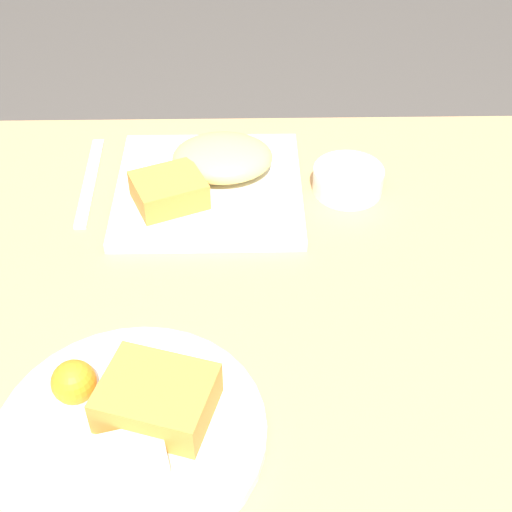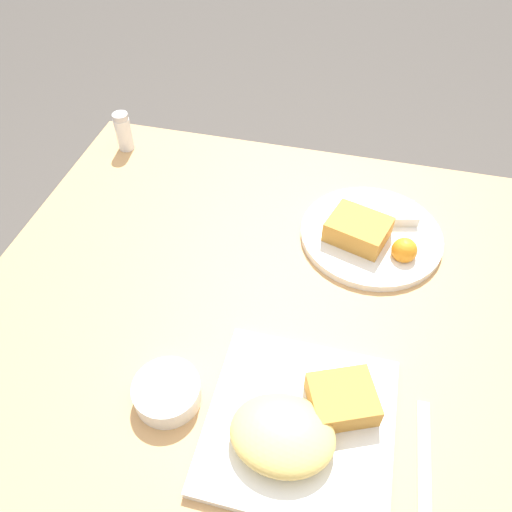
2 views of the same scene
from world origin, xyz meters
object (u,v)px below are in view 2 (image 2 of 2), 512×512
Objects in this scene: plate_square_near at (299,425)px; butter_knife at (424,476)px; plate_oval_far at (371,233)px; salt_shaker at (124,134)px; sauce_ramekin at (167,392)px.

butter_knife is at bearing -6.94° from plate_square_near.
plate_square_near is at bearing 81.37° from butter_knife.
plate_oval_far is (0.06, 0.39, -0.01)m from plate_square_near.
salt_shaker is 0.41× the size of butter_knife.
plate_oval_far reaches higher than butter_knife.
plate_oval_far is at bearing -16.07° from salt_shaker.
sauce_ramekin is (-0.25, -0.38, 0.00)m from plate_oval_far.
sauce_ramekin is (-0.19, 0.00, -0.00)m from plate_square_near.
plate_square_near is 1.20× the size of butter_knife.
plate_square_near is at bearing -48.27° from salt_shaker.
plate_oval_far is 0.57m from salt_shaker.
plate_oval_far is 2.72× the size of sauce_ramekin.
plate_square_near is 0.19m from sauce_ramekin.
plate_oval_far is 1.25× the size of butter_knife.
plate_square_near is 0.96× the size of plate_oval_far.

